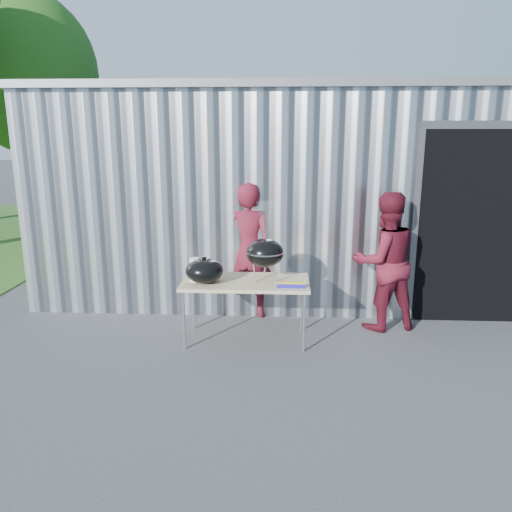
# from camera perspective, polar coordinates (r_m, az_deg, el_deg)

# --- Properties ---
(ground) EXTENTS (80.00, 80.00, 0.00)m
(ground) POSITION_cam_1_polar(r_m,az_deg,el_deg) (5.37, -1.00, -13.34)
(ground) COLOR #3E3E41
(building) EXTENTS (8.20, 6.20, 3.10)m
(building) POSITION_cam_1_polar(r_m,az_deg,el_deg) (9.41, 6.55, 8.26)
(building) COLOR silver
(building) RESTS_ON ground
(tree_far) EXTENTS (3.68, 3.68, 6.09)m
(tree_far) POSITION_cam_1_polar(r_m,az_deg,el_deg) (15.44, -24.66, 18.37)
(tree_far) COLOR #442D19
(tree_far) RESTS_ON ground
(folding_table) EXTENTS (1.50, 0.75, 0.75)m
(folding_table) POSITION_cam_1_polar(r_m,az_deg,el_deg) (5.94, -1.20, -3.19)
(folding_table) COLOR tan
(folding_table) RESTS_ON ground
(kettle_grill) EXTENTS (0.45, 0.45, 0.94)m
(kettle_grill) POSITION_cam_1_polar(r_m,az_deg,el_deg) (5.82, 1.03, 1.12)
(kettle_grill) COLOR black
(kettle_grill) RESTS_ON folding_table
(grill_lid) EXTENTS (0.44, 0.44, 0.32)m
(grill_lid) POSITION_cam_1_polar(r_m,az_deg,el_deg) (5.84, -5.92, -1.68)
(grill_lid) COLOR black
(grill_lid) RESTS_ON folding_table
(paper_towels) EXTENTS (0.12, 0.12, 0.28)m
(paper_towels) POSITION_cam_1_polar(r_m,az_deg,el_deg) (5.91, -7.01, -1.56)
(paper_towels) COLOR white
(paper_towels) RESTS_ON folding_table
(white_tub) EXTENTS (0.20, 0.15, 0.10)m
(white_tub) POSITION_cam_1_polar(r_m,az_deg,el_deg) (6.20, -6.13, -1.66)
(white_tub) COLOR white
(white_tub) RESTS_ON folding_table
(foil_box) EXTENTS (0.32, 0.05, 0.06)m
(foil_box) POSITION_cam_1_polar(r_m,az_deg,el_deg) (5.66, 4.04, -3.33)
(foil_box) COLOR #1F19A3
(foil_box) RESTS_ON folding_table
(person_cook) EXTENTS (0.73, 0.54, 1.83)m
(person_cook) POSITION_cam_1_polar(r_m,az_deg,el_deg) (6.71, -0.83, 0.66)
(person_cook) COLOR #5B1321
(person_cook) RESTS_ON ground
(person_bystander) EXTENTS (1.00, 0.86, 1.76)m
(person_bystander) POSITION_cam_1_polar(r_m,az_deg,el_deg) (6.48, 14.48, -0.63)
(person_bystander) COLOR #5B1321
(person_bystander) RESTS_ON ground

